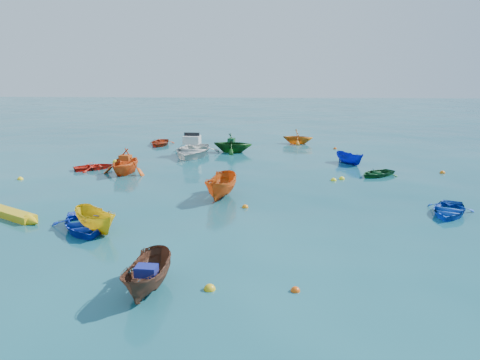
{
  "coord_description": "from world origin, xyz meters",
  "views": [
    {
      "loc": [
        1.23,
        -20.05,
        6.53
      ],
      "look_at": [
        0.0,
        5.0,
        0.4
      ],
      "focal_mm": 35.0,
      "sensor_mm": 36.0,
      "label": 1
    }
  ],
  "objects_px": {
    "dinghy_blue_sw": "(85,230)",
    "kayak_yellow": "(9,217)",
    "motorboat_white": "(192,156)",
    "dinghy_blue_se": "(448,214)"
  },
  "relations": [
    {
      "from": "dinghy_blue_sw",
      "to": "kayak_yellow",
      "type": "distance_m",
      "value": 4.3
    },
    {
      "from": "motorboat_white",
      "to": "kayak_yellow",
      "type": "bearing_deg",
      "value": -107.65
    },
    {
      "from": "motorboat_white",
      "to": "dinghy_blue_se",
      "type": "bearing_deg",
      "value": -40.29
    },
    {
      "from": "dinghy_blue_sw",
      "to": "dinghy_blue_se",
      "type": "distance_m",
      "value": 15.96
    },
    {
      "from": "dinghy_blue_se",
      "to": "motorboat_white",
      "type": "bearing_deg",
      "value": 161.99
    },
    {
      "from": "dinghy_blue_se",
      "to": "dinghy_blue_sw",
      "type": "bearing_deg",
      "value": -143.05
    },
    {
      "from": "dinghy_blue_sw",
      "to": "dinghy_blue_se",
      "type": "relative_size",
      "value": 1.15
    },
    {
      "from": "dinghy_blue_sw",
      "to": "kayak_yellow",
      "type": "relative_size",
      "value": 0.8
    },
    {
      "from": "dinghy_blue_se",
      "to": "kayak_yellow",
      "type": "bearing_deg",
      "value": -149.46
    },
    {
      "from": "dinghy_blue_sw",
      "to": "dinghy_blue_se",
      "type": "height_order",
      "value": "dinghy_blue_sw"
    }
  ]
}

